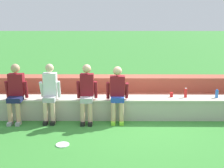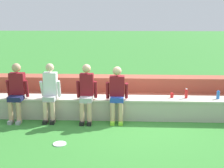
{
  "view_description": "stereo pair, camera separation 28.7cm",
  "coord_description": "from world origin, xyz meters",
  "px_view_note": "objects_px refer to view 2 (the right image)",
  "views": [
    {
      "loc": [
        -0.57,
        -6.97,
        2.57
      ],
      "look_at": [
        -0.62,
        0.25,
        0.88
      ],
      "focal_mm": 48.14,
      "sensor_mm": 36.0,
      "label": 1
    },
    {
      "loc": [
        -0.28,
        -6.96,
        2.57
      ],
      "look_at": [
        -0.62,
        0.25,
        0.88
      ],
      "focal_mm": 48.14,
      "sensor_mm": 36.0,
      "label": 2
    }
  ],
  "objects_px": {
    "person_right_of_center": "(117,93)",
    "frisbee": "(60,144)",
    "person_far_left": "(17,90)",
    "person_left_of_center": "(50,91)",
    "plastic_cup_middle": "(172,95)",
    "person_center": "(86,92)",
    "water_bottle_mid_left": "(186,94)",
    "water_bottle_near_left": "(218,95)"
  },
  "relations": [
    {
      "from": "person_right_of_center",
      "to": "plastic_cup_middle",
      "type": "bearing_deg",
      "value": 13.89
    },
    {
      "from": "water_bottle_near_left",
      "to": "plastic_cup_middle",
      "type": "bearing_deg",
      "value": 176.92
    },
    {
      "from": "person_right_of_center",
      "to": "water_bottle_mid_left",
      "type": "bearing_deg",
      "value": 10.16
    },
    {
      "from": "person_left_of_center",
      "to": "person_right_of_center",
      "type": "distance_m",
      "value": 1.63
    },
    {
      "from": "water_bottle_near_left",
      "to": "frisbee",
      "type": "relative_size",
      "value": 0.77
    },
    {
      "from": "person_far_left",
      "to": "plastic_cup_middle",
      "type": "distance_m",
      "value": 3.83
    },
    {
      "from": "person_left_of_center",
      "to": "frisbee",
      "type": "relative_size",
      "value": 5.22
    },
    {
      "from": "water_bottle_mid_left",
      "to": "water_bottle_near_left",
      "type": "distance_m",
      "value": 0.77
    },
    {
      "from": "water_bottle_mid_left",
      "to": "frisbee",
      "type": "bearing_deg",
      "value": -149.33
    },
    {
      "from": "water_bottle_mid_left",
      "to": "person_left_of_center",
      "type": "bearing_deg",
      "value": -175.12
    },
    {
      "from": "person_far_left",
      "to": "person_center",
      "type": "bearing_deg",
      "value": -0.48
    },
    {
      "from": "person_right_of_center",
      "to": "water_bottle_mid_left",
      "type": "relative_size",
      "value": 5.58
    },
    {
      "from": "frisbee",
      "to": "plastic_cup_middle",
      "type": "bearing_deg",
      "value": 34.55
    },
    {
      "from": "plastic_cup_middle",
      "to": "person_left_of_center",
      "type": "bearing_deg",
      "value": -173.98
    },
    {
      "from": "water_bottle_near_left",
      "to": "person_far_left",
      "type": "bearing_deg",
      "value": -176.87
    },
    {
      "from": "water_bottle_mid_left",
      "to": "water_bottle_near_left",
      "type": "xyz_separation_m",
      "value": [
        0.77,
        -0.03,
        -0.02
      ]
    },
    {
      "from": "person_far_left",
      "to": "frisbee",
      "type": "height_order",
      "value": "person_far_left"
    },
    {
      "from": "frisbee",
      "to": "person_right_of_center",
      "type": "bearing_deg",
      "value": 50.84
    },
    {
      "from": "water_bottle_mid_left",
      "to": "plastic_cup_middle",
      "type": "relative_size",
      "value": 2.04
    },
    {
      "from": "person_left_of_center",
      "to": "water_bottle_mid_left",
      "type": "relative_size",
      "value": 5.82
    },
    {
      "from": "frisbee",
      "to": "person_far_left",
      "type": "bearing_deg",
      "value": 134.0
    },
    {
      "from": "person_far_left",
      "to": "person_left_of_center",
      "type": "xyz_separation_m",
      "value": [
        0.82,
        0.01,
        -0.01
      ]
    },
    {
      "from": "person_left_of_center",
      "to": "person_center",
      "type": "distance_m",
      "value": 0.89
    },
    {
      "from": "person_far_left",
      "to": "plastic_cup_middle",
      "type": "relative_size",
      "value": 11.86
    },
    {
      "from": "person_right_of_center",
      "to": "frisbee",
      "type": "relative_size",
      "value": 5.01
    },
    {
      "from": "plastic_cup_middle",
      "to": "frisbee",
      "type": "bearing_deg",
      "value": -145.45
    },
    {
      "from": "person_center",
      "to": "water_bottle_near_left",
      "type": "relative_size",
      "value": 6.77
    },
    {
      "from": "person_center",
      "to": "frisbee",
      "type": "distance_m",
      "value": 1.6
    },
    {
      "from": "person_center",
      "to": "water_bottle_near_left",
      "type": "bearing_deg",
      "value": 5.05
    },
    {
      "from": "person_left_of_center",
      "to": "plastic_cup_middle",
      "type": "distance_m",
      "value": 3.01
    },
    {
      "from": "person_right_of_center",
      "to": "water_bottle_mid_left",
      "type": "xyz_separation_m",
      "value": [
        1.71,
        0.31,
        -0.09
      ]
    },
    {
      "from": "person_right_of_center",
      "to": "plastic_cup_middle",
      "type": "height_order",
      "value": "person_right_of_center"
    },
    {
      "from": "person_center",
      "to": "person_left_of_center",
      "type": "bearing_deg",
      "value": 178.17
    },
    {
      "from": "person_far_left",
      "to": "water_bottle_mid_left",
      "type": "distance_m",
      "value": 4.17
    },
    {
      "from": "person_center",
      "to": "person_right_of_center",
      "type": "relative_size",
      "value": 1.04
    },
    {
      "from": "person_center",
      "to": "plastic_cup_middle",
      "type": "relative_size",
      "value": 11.82
    },
    {
      "from": "person_left_of_center",
      "to": "water_bottle_near_left",
      "type": "relative_size",
      "value": 6.8
    },
    {
      "from": "person_far_left",
      "to": "plastic_cup_middle",
      "type": "xyz_separation_m",
      "value": [
        3.81,
        0.33,
        -0.17
      ]
    },
    {
      "from": "person_right_of_center",
      "to": "frisbee",
      "type": "bearing_deg",
      "value": -129.16
    },
    {
      "from": "person_left_of_center",
      "to": "person_right_of_center",
      "type": "bearing_deg",
      "value": -0.77
    },
    {
      "from": "person_far_left",
      "to": "person_right_of_center",
      "type": "height_order",
      "value": "person_far_left"
    },
    {
      "from": "water_bottle_near_left",
      "to": "person_left_of_center",
      "type": "bearing_deg",
      "value": -176.44
    }
  ]
}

